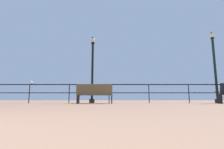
{
  "coord_description": "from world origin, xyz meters",
  "views": [
    {
      "loc": [
        1.24,
        -0.57,
        0.22
      ],
      "look_at": [
        1.25,
        8.07,
        1.48
      ],
      "focal_mm": 26.98,
      "sensor_mm": 36.0,
      "label": 1
    }
  ],
  "objects_px": {
    "lamppost_right": "(214,66)",
    "lamppost_center": "(92,67)",
    "bench_near_left": "(94,93)",
    "seagull_on_rail": "(31,83)"
  },
  "relations": [
    {
      "from": "bench_near_left",
      "to": "lamppost_center",
      "type": "height_order",
      "value": "lamppost_center"
    },
    {
      "from": "bench_near_left",
      "to": "lamppost_right",
      "type": "height_order",
      "value": "lamppost_right"
    },
    {
      "from": "lamppost_right",
      "to": "bench_near_left",
      "type": "bearing_deg",
      "value": -170.01
    },
    {
      "from": "lamppost_center",
      "to": "seagull_on_rail",
      "type": "relative_size",
      "value": 10.69
    },
    {
      "from": "bench_near_left",
      "to": "lamppost_right",
      "type": "xyz_separation_m",
      "value": [
        6.73,
        1.19,
        1.61
      ]
    },
    {
      "from": "lamppost_right",
      "to": "lamppost_center",
      "type": "bearing_deg",
      "value": 180.0
    },
    {
      "from": "bench_near_left",
      "to": "seagull_on_rail",
      "type": "relative_size",
      "value": 4.91
    },
    {
      "from": "bench_near_left",
      "to": "lamppost_center",
      "type": "bearing_deg",
      "value": 102.78
    },
    {
      "from": "lamppost_center",
      "to": "seagull_on_rail",
      "type": "height_order",
      "value": "lamppost_center"
    },
    {
      "from": "lamppost_center",
      "to": "seagull_on_rail",
      "type": "xyz_separation_m",
      "value": [
        -3.29,
        -0.28,
        -0.89
      ]
    }
  ]
}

